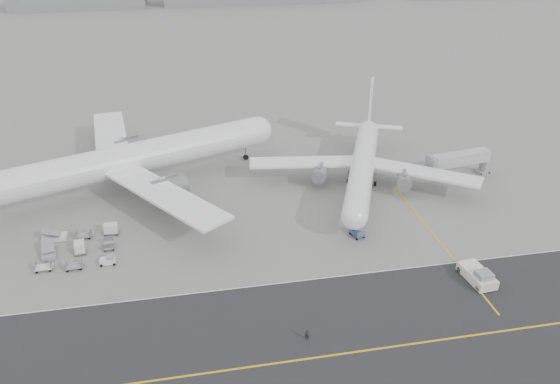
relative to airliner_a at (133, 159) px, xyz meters
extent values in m
plane|color=gray|center=(21.05, -34.16, -6.26)|extent=(700.00, 700.00, 0.00)
cube|color=#2B2B2E|center=(26.05, -52.16, -6.25)|extent=(220.00, 32.00, 0.02)
cube|color=gold|center=(26.05, -52.16, -6.23)|extent=(220.00, 0.30, 0.01)
cube|color=silver|center=(26.05, -36.36, -6.23)|extent=(220.00, 0.25, 0.01)
cube|color=gold|center=(51.05, -29.16, -6.24)|extent=(0.30, 40.00, 0.01)
cylinder|color=white|center=(1.44, 0.56, 0.03)|extent=(52.09, 24.96, 6.13)
sphere|color=white|center=(26.39, 10.18, 0.03)|extent=(6.01, 6.01, 6.01)
cube|color=white|center=(6.04, -14.97, -0.74)|extent=(22.21, 27.76, 0.45)
cube|color=white|center=(-5.58, 15.14, -0.74)|extent=(10.09, 29.92, 0.45)
cylinder|color=slate|center=(6.65, -9.32, -2.27)|extent=(7.45, 5.89, 3.80)
cylinder|color=slate|center=(-1.33, 11.37, -2.27)|extent=(7.45, 5.89, 3.80)
cylinder|color=black|center=(23.35, 9.01, -5.68)|extent=(1.26, 0.88, 1.16)
cylinder|color=black|center=(0.94, -3.58, -5.68)|extent=(1.26, 0.88, 1.16)
cylinder|color=black|center=(-1.71, 3.28, -5.68)|extent=(1.26, 0.88, 1.16)
cylinder|color=gray|center=(23.35, 9.01, -4.07)|extent=(0.36, 0.36, 3.22)
cylinder|color=white|center=(44.26, -8.79, -1.60)|extent=(19.20, 38.40, 4.54)
sphere|color=white|center=(36.77, -27.13, -1.60)|extent=(4.45, 4.45, 4.45)
cone|color=white|center=(52.13, 10.45, -1.26)|extent=(6.71, 8.70, 4.09)
cube|color=white|center=(52.31, 10.90, 5.02)|extent=(2.11, 4.22, 9.67)
cube|color=white|center=(48.71, 12.63, -1.14)|extent=(7.53, 4.76, 0.25)
cube|color=white|center=(56.09, 9.61, -1.14)|extent=(7.53, 4.76, 0.25)
cube|color=white|center=(33.56, -3.37, -2.17)|extent=(22.22, 7.90, 0.45)
cube|color=white|center=(55.70, -12.42, -2.17)|extent=(20.40, 16.75, 0.45)
cylinder|color=slate|center=(36.29, -6.57, -3.30)|extent=(4.44, 5.54, 2.82)
cylinder|color=slate|center=(51.50, -12.79, -3.30)|extent=(4.44, 5.54, 2.82)
cylinder|color=black|center=(37.68, -24.89, -5.76)|extent=(0.84, 1.10, 0.98)
cylinder|color=black|center=(42.29, -6.41, -5.76)|extent=(0.84, 1.10, 0.98)
cylinder|color=black|center=(47.34, -8.47, -5.76)|extent=(0.84, 1.10, 0.98)
cylinder|color=gray|center=(37.68, -24.89, -4.57)|extent=(0.36, 0.36, 2.38)
cube|color=silver|center=(51.86, -41.16, -5.38)|extent=(3.66, 6.66, 1.45)
cube|color=gray|center=(51.99, -42.61, -4.29)|extent=(2.45, 2.26, 0.93)
cylinder|color=gray|center=(51.51, -37.25, -5.74)|extent=(0.41, 2.69, 0.17)
cylinder|color=black|center=(50.75, -43.76, -5.79)|extent=(0.50, 0.96, 0.93)
cylinder|color=black|center=(53.42, -43.51, -5.79)|extent=(0.50, 0.96, 0.93)
cylinder|color=black|center=(50.30, -38.82, -5.79)|extent=(0.50, 0.96, 0.93)
cylinder|color=black|center=(52.97, -38.57, -5.79)|extent=(0.50, 0.96, 0.93)
cylinder|color=gray|center=(71.62, -6.91, -4.42)|extent=(1.47, 1.47, 3.67)
cube|color=gray|center=(71.62, -6.91, -5.93)|extent=(2.74, 2.74, 0.64)
cube|color=silver|center=(65.28, -7.96, -2.03)|extent=(14.00, 4.77, 2.39)
cube|color=gray|center=(58.76, -9.03, -2.03)|extent=(1.56, 3.08, 2.75)
cylinder|color=black|center=(72.45, -5.75, -5.98)|extent=(0.36, 0.59, 0.55)
imported|color=black|center=(23.69, -48.81, -5.46)|extent=(0.67, 0.53, 1.60)
camera|label=1|loc=(10.12, -101.20, 44.37)|focal=35.00mm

